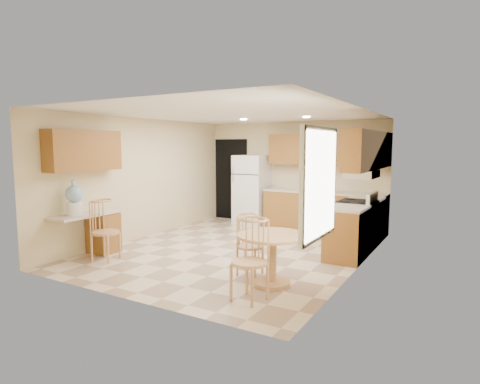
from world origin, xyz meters
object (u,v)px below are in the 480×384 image
Objects in this scene: refrigerator at (252,190)px; water_crock at (74,200)px; chair_table_b at (246,254)px; chair_desk at (100,225)px; chair_table_a at (247,240)px; dining_table at (272,252)px; stove at (356,225)px.

refrigerator reaches higher than water_crock.
chair_desk is (-2.95, 0.34, -0.01)m from chair_table_b.
dining_table is at bearing 66.60° from chair_table_a.
chair_table_b is (-0.00, -0.75, 0.15)m from dining_table.
chair_table_a is (-0.48, 0.16, 0.08)m from dining_table.
water_crock is (-2.92, -0.71, 0.48)m from chair_table_a.
dining_table is at bearing 86.33° from chair_desk.
water_crock reaches higher than stove.
chair_table_b is 1.01× the size of chair_desk.
water_crock is (-3.40, -0.54, 0.56)m from dining_table.
dining_table is at bearing -58.00° from refrigerator.
refrigerator is at bearing 160.30° from chair_desk.
stove is 1.86× the size of water_crock.
refrigerator reaches higher than chair_table_a.
chair_table_b is at bearing -62.47° from refrigerator.
stove is at bearing 152.45° from chair_table_a.
stove is 3.33m from chair_table_b.
chair_table_a is 3.04m from water_crock.
stove is at bearing 118.80° from chair_desk.
water_crock reaches higher than dining_table.
dining_table is at bearing 9.06° from water_crock.
chair_table_a is 1.54× the size of water_crock.
chair_table_a is 0.88× the size of chair_table_b.
stove is 1.20× the size of chair_table_a.
chair_desk is (-2.95, -0.41, 0.15)m from dining_table.
refrigerator is 1.88× the size of chair_table_a.
chair_table_a is at bearing 91.48° from chair_desk.
chair_desk reaches higher than chair_table_a.
chair_table_a is 1.03m from chair_table_b.
chair_table_b is at bearing 71.88° from chair_desk.
chair_table_a is at bearing -62.54° from refrigerator.
stove is 4.56m from chair_desk.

